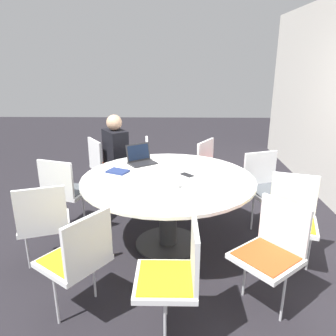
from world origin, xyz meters
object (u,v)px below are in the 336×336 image
object	(u,v)px
chair_8	(214,167)
laptop	(141,158)
chair_6	(292,214)
chair_2	(43,219)
spiral_notebook	(118,171)
chair_5	(272,247)
chair_9	(157,164)
cell_phone	(187,175)
person_0	(117,153)
chair_1	(64,188)
coffee_cup	(175,184)
chair_4	(175,272)
chair_0	(105,163)
chair_3	(78,255)
chair_7	(265,184)

from	to	relation	value
chair_8	laptop	distance (m)	1.11
chair_6	laptop	xyz separation A→B (m)	(-0.78, -1.48, 0.29)
chair_2	spiral_notebook	world-z (taller)	chair_2
chair_5	chair_9	bearing A→B (deg)	-13.72
chair_9	laptop	bearing A→B (deg)	-16.56
chair_2	cell_phone	size ratio (longest dim) A/B	5.76
person_0	chair_1	bearing A→B (deg)	-66.06
chair_8	coffee_cup	distance (m)	1.45
chair_9	laptop	distance (m)	0.78
chair_8	chair_9	size ratio (longest dim) A/B	1.00
chair_1	chair_9	size ratio (longest dim) A/B	1.00
chair_4	chair_8	distance (m)	2.30
chair_2	chair_4	distance (m)	1.40
chair_1	cell_phone	size ratio (longest dim) A/B	5.76
laptop	spiral_notebook	size ratio (longest dim) A/B	1.44
chair_0	chair_3	world-z (taller)	same
chair_4	chair_1	bearing A→B (deg)	39.32
chair_7	cell_phone	bearing A→B (deg)	3.69
chair_7	chair_8	distance (m)	0.79
chair_1	chair_5	xyz separation A→B (m)	(1.18, 1.97, 0.00)
chair_2	chair_3	world-z (taller)	same
chair_3	coffee_cup	distance (m)	1.06
chair_6	chair_7	bearing A→B (deg)	-68.24
chair_1	chair_2	world-z (taller)	same
chair_4	chair_3	bearing A→B (deg)	75.42
chair_0	chair_2	size ratio (longest dim) A/B	1.00
chair_4	chair_6	distance (m)	1.41
chair_5	coffee_cup	size ratio (longest dim) A/B	9.97
chair_6	cell_phone	distance (m)	1.07
chair_5	cell_phone	world-z (taller)	chair_5
chair_9	person_0	xyz separation A→B (m)	(0.14, -0.51, 0.19)
chair_2	chair_3	distance (m)	0.73
chair_5	cell_phone	bearing A→B (deg)	-6.32
chair_6	person_0	world-z (taller)	person_0
chair_4	chair_5	xyz separation A→B (m)	(-0.31, 0.74, 0.00)
chair_3	chair_4	distance (m)	0.73
chair_3	person_0	world-z (taller)	person_0
chair_1	chair_4	distance (m)	1.94
chair_8	cell_phone	size ratio (longest dim) A/B	5.76
chair_5	chair_9	distance (m)	2.30
laptop	chair_6	bearing A→B (deg)	-61.74
chair_2	person_0	size ratio (longest dim) A/B	0.71
coffee_cup	cell_phone	bearing A→B (deg)	161.01
chair_6	chair_0	bearing A→B (deg)	-18.36
chair_5	person_0	bearing A→B (deg)	-1.41
chair_6	spiral_notebook	world-z (taller)	chair_6
laptop	chair_8	bearing A→B (deg)	-1.62
chair_2	chair_7	xyz separation A→B (m)	(-0.92, 2.22, 0.00)
chair_7	laptop	size ratio (longest dim) A/B	2.37
chair_5	chair_7	bearing A→B (deg)	-51.77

